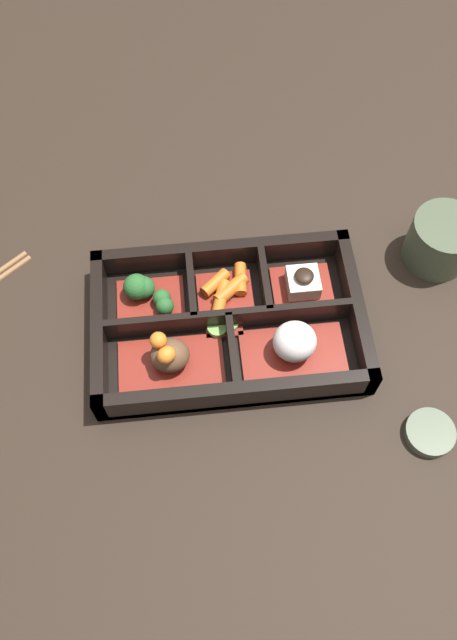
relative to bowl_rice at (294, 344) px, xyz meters
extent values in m
plane|color=black|center=(0.07, -0.04, -0.03)|extent=(3.00, 3.00, 0.00)
cube|color=black|center=(0.07, -0.04, -0.03)|extent=(0.31, 0.20, 0.01)
cube|color=black|center=(0.07, -0.13, -0.01)|extent=(0.31, 0.01, 0.05)
cube|color=black|center=(0.07, 0.05, -0.01)|extent=(0.31, 0.01, 0.05)
cube|color=black|center=(-0.08, -0.04, -0.01)|extent=(0.01, 0.20, 0.05)
cube|color=black|center=(0.22, -0.04, -0.01)|extent=(0.01, 0.20, 0.05)
cube|color=black|center=(0.07, -0.04, -0.01)|extent=(0.28, 0.01, 0.05)
cube|color=black|center=(0.02, -0.08, -0.01)|extent=(0.01, 0.08, 0.05)
cube|color=black|center=(0.11, -0.08, -0.01)|extent=(0.01, 0.08, 0.05)
cube|color=black|center=(0.07, 0.00, -0.01)|extent=(0.01, 0.08, 0.05)
cube|color=maroon|center=(0.00, 0.00, -0.02)|extent=(0.12, 0.06, 0.01)
ellipsoid|color=silver|center=(0.00, 0.00, 0.01)|extent=(0.05, 0.05, 0.05)
cube|color=maroon|center=(0.14, 0.00, -0.02)|extent=(0.12, 0.06, 0.01)
ellipsoid|color=brown|center=(0.14, 0.00, 0.00)|extent=(0.04, 0.04, 0.04)
sphere|color=orange|center=(0.15, -0.01, 0.02)|extent=(0.02, 0.02, 0.02)
sphere|color=orange|center=(0.14, 0.01, 0.02)|extent=(0.02, 0.02, 0.02)
sphere|color=orange|center=(0.14, 0.01, 0.02)|extent=(0.02, 0.02, 0.02)
cube|color=maroon|center=(-0.02, -0.08, -0.02)|extent=(0.07, 0.06, 0.01)
cube|color=beige|center=(-0.02, -0.08, -0.01)|extent=(0.04, 0.04, 0.02)
ellipsoid|color=black|center=(-0.02, -0.08, 0.01)|extent=(0.02, 0.02, 0.01)
cube|color=maroon|center=(0.07, -0.08, -0.02)|extent=(0.07, 0.06, 0.01)
cylinder|color=#D1661E|center=(0.08, -0.07, -0.01)|extent=(0.03, 0.05, 0.01)
cylinder|color=#D1661E|center=(0.06, -0.08, -0.01)|extent=(0.04, 0.04, 0.02)
cylinder|color=#D1661E|center=(0.08, -0.09, -0.01)|extent=(0.04, 0.04, 0.01)
cylinder|color=#D1661E|center=(0.05, -0.10, -0.01)|extent=(0.02, 0.04, 0.01)
cube|color=maroon|center=(0.16, -0.08, -0.02)|extent=(0.08, 0.06, 0.01)
sphere|color=#265B28|center=(0.16, -0.09, 0.00)|extent=(0.03, 0.03, 0.03)
sphere|color=#265B28|center=(0.14, -0.08, -0.01)|extent=(0.02, 0.02, 0.02)
sphere|color=#265B28|center=(0.17, -0.09, 0.00)|extent=(0.03, 0.03, 0.03)
sphere|color=#265B28|center=(0.14, -0.07, -0.01)|extent=(0.02, 0.02, 0.02)
cube|color=maroon|center=(0.07, -0.04, -0.02)|extent=(0.04, 0.03, 0.01)
cylinder|color=#75A84C|center=(0.08, -0.04, -0.01)|extent=(0.02, 0.02, 0.01)
cylinder|color=#75A84C|center=(0.08, -0.05, -0.01)|extent=(0.02, 0.02, 0.00)
cylinder|color=#75A84C|center=(0.07, -0.04, -0.01)|extent=(0.02, 0.02, 0.01)
cylinder|color=#424C38|center=(-0.20, -0.12, 0.00)|extent=(0.08, 0.08, 0.06)
cylinder|color=#597A38|center=(-0.20, -0.12, 0.03)|extent=(0.07, 0.07, 0.01)
cylinder|color=#424C38|center=(-0.13, 0.11, -0.03)|extent=(0.05, 0.05, 0.01)
cylinder|color=black|center=(-0.13, 0.11, -0.02)|extent=(0.04, 0.04, 0.00)
camera|label=1|loc=(0.10, 0.29, 0.63)|focal=35.00mm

